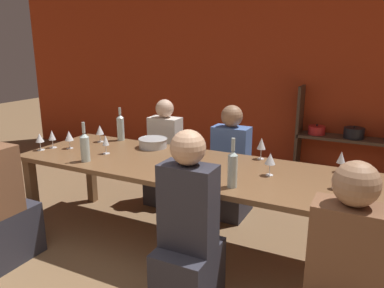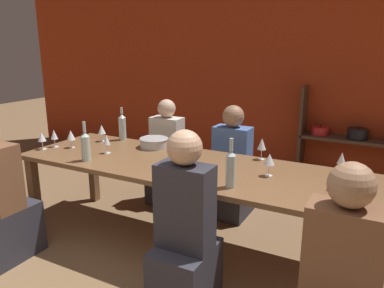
{
  "view_description": "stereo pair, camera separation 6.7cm",
  "coord_description": "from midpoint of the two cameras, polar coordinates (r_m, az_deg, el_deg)",
  "views": [
    {
      "loc": [
        1.22,
        -1.09,
        1.74
      ],
      "look_at": [
        -0.15,
        1.65,
        0.92
      ],
      "focal_mm": 35.0,
      "sensor_mm": 36.0,
      "label": 1
    },
    {
      "loc": [
        1.28,
        -1.06,
        1.74
      ],
      "look_at": [
        -0.15,
        1.65,
        0.92
      ],
      "focal_mm": 35.0,
      "sensor_mm": 36.0,
      "label": 2
    }
  ],
  "objects": [
    {
      "name": "wine_glass_red_e",
      "position": [
        3.77,
        -18.72,
        1.14
      ],
      "size": [
        0.08,
        0.08,
        0.17
      ],
      "color": "white",
      "rests_on": "dining_table"
    },
    {
      "name": "person_far_a",
      "position": [
        3.89,
        5.35,
        -4.69
      ],
      "size": [
        0.37,
        0.46,
        1.16
      ],
      "rotation": [
        0.0,
        0.0,
        3.14
      ],
      "color": "#2D2D38",
      "rests_on": "ground_plane"
    },
    {
      "name": "wine_glass_red_a",
      "position": [
        3.49,
        -13.58,
        0.46
      ],
      "size": [
        0.06,
        0.06,
        0.18
      ],
      "color": "white",
      "rests_on": "dining_table"
    },
    {
      "name": "wine_glass_red_c",
      "position": [
        2.59,
        21.85,
        -5.54
      ],
      "size": [
        0.06,
        0.06,
        0.16
      ],
      "color": "white",
      "rests_on": "dining_table"
    },
    {
      "name": "wine_glass_white_b",
      "position": [
        2.75,
        20.6,
        -4.44
      ],
      "size": [
        0.07,
        0.07,
        0.14
      ],
      "color": "white",
      "rests_on": "dining_table"
    },
    {
      "name": "mixing_bowl",
      "position": [
        3.64,
        -6.5,
        0.23
      ],
      "size": [
        0.28,
        0.28,
        0.09
      ],
      "color": "#B7BABC",
      "rests_on": "dining_table"
    },
    {
      "name": "dining_table",
      "position": [
        3.16,
        -1.43,
        -4.34
      ],
      "size": [
        3.0,
        0.96,
        0.77
      ],
      "color": "brown",
      "rests_on": "ground_plane"
    },
    {
      "name": "wine_bottle_green",
      "position": [
        3.95,
        -11.32,
        2.56
      ],
      "size": [
        0.07,
        0.07,
        0.34
      ],
      "color": "#B2C6C1",
      "rests_on": "dining_table"
    },
    {
      "name": "wine_glass_empty_a",
      "position": [
        3.8,
        -22.68,
        0.83
      ],
      "size": [
        0.08,
        0.08,
        0.16
      ],
      "color": "white",
      "rests_on": "dining_table"
    },
    {
      "name": "wine_bottle_dark",
      "position": [
        2.61,
        5.46,
        -3.67
      ],
      "size": [
        0.07,
        0.07,
        0.35
      ],
      "color": "#B2C6C1",
      "rests_on": "dining_table"
    },
    {
      "name": "wine_glass_red_f",
      "position": [
        3.85,
        -21.03,
        1.16
      ],
      "size": [
        0.07,
        0.07,
        0.17
      ],
      "color": "white",
      "rests_on": "dining_table"
    },
    {
      "name": "wine_glass_red_b",
      "position": [
        3.28,
        9.96,
        -0.02
      ],
      "size": [
        0.07,
        0.07,
        0.19
      ],
      "color": "white",
      "rests_on": "dining_table"
    },
    {
      "name": "person_far_b",
      "position": [
        4.2,
        -4.49,
        -3.13
      ],
      "size": [
        0.35,
        0.43,
        1.17
      ],
      "rotation": [
        0.0,
        0.0,
        3.14
      ],
      "color": "#2D2D38",
      "rests_on": "ground_plane"
    },
    {
      "name": "person_near_a",
      "position": [
        2.49,
        -1.37,
        -15.52
      ],
      "size": [
        0.35,
        0.44,
        1.25
      ],
      "color": "#2D2D38",
      "rests_on": "ground_plane"
    },
    {
      "name": "wine_bottle_amber",
      "position": [
        3.31,
        -16.57,
        -0.36
      ],
      "size": [
        0.08,
        0.08,
        0.34
      ],
      "color": "#B2C6C1",
      "rests_on": "dining_table"
    },
    {
      "name": "wine_glass_white_a",
      "position": [
        3.12,
        21.21,
        -2.03
      ],
      "size": [
        0.07,
        0.07,
        0.17
      ],
      "color": "white",
      "rests_on": "dining_table"
    },
    {
      "name": "wine_glass_red_d",
      "position": [
        3.93,
        -14.35,
        2.03
      ],
      "size": [
        0.08,
        0.08,
        0.17
      ],
      "color": "white",
      "rests_on": "dining_table"
    },
    {
      "name": "wall_back_red",
      "position": [
        5.08,
        12.5,
        10.25
      ],
      "size": [
        8.8,
        0.06,
        2.7
      ],
      "color": "#B23819",
      "rests_on": "ground_plane"
    },
    {
      "name": "shelf_unit",
      "position": [
        4.88,
        22.75,
        -1.53
      ],
      "size": [
        1.31,
        0.3,
        1.25
      ],
      "color": "#4C3828",
      "rests_on": "ground_plane"
    },
    {
      "name": "wine_glass_white_c",
      "position": [
        2.88,
        11.17,
        -2.31
      ],
      "size": [
        0.08,
        0.08,
        0.18
      ],
      "color": "white",
      "rests_on": "dining_table"
    }
  ]
}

